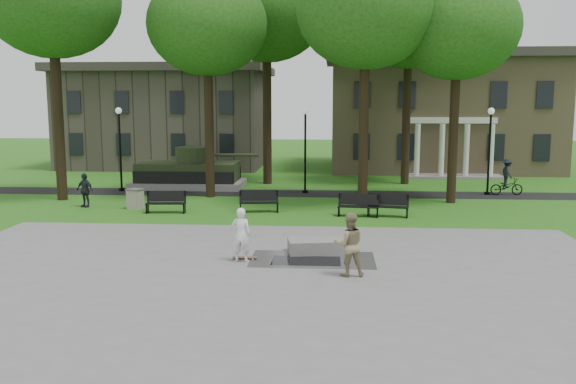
# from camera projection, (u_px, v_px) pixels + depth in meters

# --- Properties ---
(ground) EXTENTS (120.00, 120.00, 0.00)m
(ground) POSITION_uv_depth(u_px,v_px,m) (276.00, 243.00, 21.99)
(ground) COLOR #2C6217
(ground) RESTS_ON ground
(plaza) EXTENTS (22.00, 16.00, 0.02)m
(plaza) POSITION_uv_depth(u_px,v_px,m) (260.00, 284.00, 17.05)
(plaza) COLOR gray
(plaza) RESTS_ON ground
(footpath) EXTENTS (44.00, 2.60, 0.01)m
(footpath) POSITION_uv_depth(u_px,v_px,m) (296.00, 193.00, 33.82)
(footpath) COLOR black
(footpath) RESTS_ON ground
(building_right) EXTENTS (17.00, 12.00, 8.60)m
(building_right) POSITION_uv_depth(u_px,v_px,m) (438.00, 111.00, 46.28)
(building_right) COLOR #9E8460
(building_right) RESTS_ON ground
(building_left) EXTENTS (15.00, 10.00, 7.20)m
(building_left) POSITION_uv_depth(u_px,v_px,m) (169.00, 120.00, 48.37)
(building_left) COLOR #4C443D
(building_left) RESTS_ON ground
(tree_0) EXTENTS (6.80, 6.80, 12.97)m
(tree_0) POSITION_uv_depth(u_px,v_px,m) (52.00, 1.00, 30.23)
(tree_0) COLOR black
(tree_0) RESTS_ON ground
(tree_1) EXTENTS (6.20, 6.20, 11.63)m
(tree_1) POSITION_uv_depth(u_px,v_px,m) (207.00, 25.00, 31.33)
(tree_1) COLOR black
(tree_1) RESTS_ON ground
(tree_2) EXTENTS (6.60, 6.60, 12.16)m
(tree_2) POSITION_uv_depth(u_px,v_px,m) (366.00, 11.00, 28.74)
(tree_2) COLOR black
(tree_2) RESTS_ON ground
(tree_3) EXTENTS (6.00, 6.00, 11.19)m
(tree_3) POSITION_uv_depth(u_px,v_px,m) (458.00, 28.00, 29.52)
(tree_3) COLOR black
(tree_3) RESTS_ON ground
(tree_4) EXTENTS (7.20, 7.20, 13.50)m
(tree_4) POSITION_uv_depth(u_px,v_px,m) (267.00, 11.00, 36.37)
(tree_4) COLOR black
(tree_4) RESTS_ON ground
(tree_5) EXTENTS (6.40, 6.40, 12.44)m
(tree_5) POSITION_uv_depth(u_px,v_px,m) (409.00, 24.00, 36.37)
(tree_5) COLOR black
(tree_5) RESTS_ON ground
(lamp_left) EXTENTS (0.36, 0.36, 4.73)m
(lamp_left) POSITION_uv_depth(u_px,v_px,m) (120.00, 142.00, 34.41)
(lamp_left) COLOR black
(lamp_left) RESTS_ON ground
(lamp_mid) EXTENTS (0.36, 0.36, 4.73)m
(lamp_mid) POSITION_uv_depth(u_px,v_px,m) (305.00, 143.00, 33.67)
(lamp_mid) COLOR black
(lamp_mid) RESTS_ON ground
(lamp_right) EXTENTS (0.36, 0.36, 4.73)m
(lamp_right) POSITION_uv_depth(u_px,v_px,m) (490.00, 144.00, 32.96)
(lamp_right) COLOR black
(lamp_right) RESTS_ON ground
(tank_monument) EXTENTS (7.45, 3.40, 2.40)m
(tank_monument) POSITION_uv_depth(u_px,v_px,m) (189.00, 173.00, 36.13)
(tank_monument) COLOR gray
(tank_monument) RESTS_ON ground
(puddle) EXTENTS (2.20, 1.20, 0.00)m
(puddle) POSITION_uv_depth(u_px,v_px,m) (306.00, 261.00, 19.49)
(puddle) COLOR black
(puddle) RESTS_ON plaza
(concrete_block) EXTENTS (2.34, 1.36, 0.45)m
(concrete_block) POSITION_uv_depth(u_px,v_px,m) (321.00, 246.00, 20.55)
(concrete_block) COLOR gray
(concrete_block) RESTS_ON plaza
(skateboard) EXTENTS (0.79, 0.23, 0.07)m
(skateboard) POSITION_uv_depth(u_px,v_px,m) (245.00, 258.00, 19.70)
(skateboard) COLOR brown
(skateboard) RESTS_ON plaza
(skateboarder) EXTENTS (0.66, 0.46, 1.74)m
(skateboarder) POSITION_uv_depth(u_px,v_px,m) (241.00, 235.00, 19.31)
(skateboarder) COLOR white
(skateboarder) RESTS_ON plaza
(friend_watching) EXTENTS (1.01, 0.85, 1.87)m
(friend_watching) POSITION_uv_depth(u_px,v_px,m) (349.00, 244.00, 17.72)
(friend_watching) COLOR #92835E
(friend_watching) RESTS_ON plaza
(pedestrian_walker) EXTENTS (1.05, 0.72, 1.65)m
(pedestrian_walker) POSITION_uv_depth(u_px,v_px,m) (85.00, 190.00, 29.39)
(pedestrian_walker) COLOR #20252B
(pedestrian_walker) RESTS_ON ground
(cyclist) EXTENTS (1.84, 1.06, 2.01)m
(cyclist) POSITION_uv_depth(u_px,v_px,m) (507.00, 180.00, 33.14)
(cyclist) COLOR black
(cyclist) RESTS_ON ground
(park_bench_0) EXTENTS (1.83, 0.65, 1.00)m
(park_bench_0) POSITION_uv_depth(u_px,v_px,m) (166.00, 201.00, 27.94)
(park_bench_0) COLOR black
(park_bench_0) RESTS_ON ground
(park_bench_1) EXTENTS (1.85, 0.79, 1.00)m
(park_bench_1) POSITION_uv_depth(u_px,v_px,m) (259.00, 201.00, 28.13)
(park_bench_1) COLOR black
(park_bench_1) RESTS_ON ground
(park_bench_2) EXTENTS (1.84, 0.74, 1.00)m
(park_bench_2) POSITION_uv_depth(u_px,v_px,m) (358.00, 205.00, 27.06)
(park_bench_2) COLOR black
(park_bench_2) RESTS_ON ground
(park_bench_3) EXTENTS (1.85, 0.86, 1.00)m
(park_bench_3) POSITION_uv_depth(u_px,v_px,m) (388.00, 205.00, 27.04)
(park_bench_3) COLOR black
(park_bench_3) RESTS_ON ground
(trash_bin) EXTENTS (0.84, 0.84, 0.96)m
(trash_bin) POSITION_uv_depth(u_px,v_px,m) (135.00, 199.00, 28.97)
(trash_bin) COLOR #9D9881
(trash_bin) RESTS_ON ground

